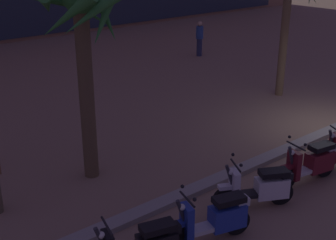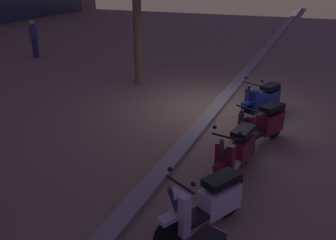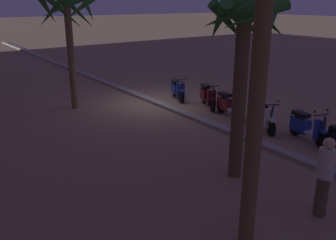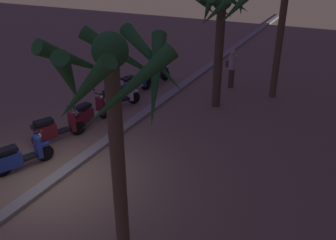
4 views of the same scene
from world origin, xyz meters
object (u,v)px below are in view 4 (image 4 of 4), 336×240
scooter_maroon_gap_after_mid (54,129)px  crossing_sign (219,44)px  palm_tree_far_corner (221,20)px  scooter_blue_far_back (133,84)px  pedestrian_by_palm_tree (232,68)px  scooter_white_second_in_line (118,97)px  scooter_black_last_in_row (154,75)px  palm_tree_by_mall_entrance (114,92)px  scooter_blue_mid_front (18,156)px  scooter_maroon_mid_centre (89,113)px

scooter_maroon_gap_after_mid → crossing_sign: crossing_sign is taller
crossing_sign → palm_tree_far_corner: (3.90, 1.38, 1.92)m
scooter_blue_far_back → pedestrian_by_palm_tree: 4.50m
scooter_white_second_in_line → crossing_sign: crossing_sign is taller
scooter_maroon_gap_after_mid → palm_tree_far_corner: bearing=145.2°
scooter_maroon_gap_after_mid → pedestrian_by_palm_tree: (-7.61, 3.53, 0.46)m
scooter_black_last_in_row → crossing_sign: bearing=144.2°
scooter_blue_far_back → palm_tree_by_mall_entrance: (7.79, 4.66, 3.18)m
scooter_blue_far_back → palm_tree_by_mall_entrance: 9.62m
scooter_black_last_in_row → crossing_sign: size_ratio=0.73×
scooter_white_second_in_line → palm_tree_far_corner: bearing=120.7°
scooter_blue_mid_front → scooter_white_second_in_line: bearing=-180.0°
scooter_black_last_in_row → crossing_sign: 3.70m
scooter_white_second_in_line → scooter_black_last_in_row: bearing=-179.2°
scooter_blue_far_back → palm_tree_far_corner: (-0.49, 3.65, 2.96)m
scooter_blue_far_back → palm_tree_far_corner: bearing=97.6°
crossing_sign → palm_tree_by_mall_entrance: 12.60m
scooter_white_second_in_line → scooter_blue_mid_front: same height
scooter_white_second_in_line → palm_tree_by_mall_entrance: size_ratio=0.34×
scooter_maroon_gap_after_mid → scooter_black_last_in_row: bearing=177.9°
scooter_black_last_in_row → scooter_maroon_mid_centre: bearing=0.1°
scooter_blue_far_back → scooter_blue_mid_front: 6.57m
scooter_maroon_gap_after_mid → pedestrian_by_palm_tree: 8.40m
scooter_blue_far_back → scooter_black_last_in_row: bearing=172.5°
scooter_maroon_gap_after_mid → scooter_blue_mid_front: (1.75, 0.28, -0.02)m
scooter_black_last_in_row → scooter_blue_far_back: 1.53m
scooter_blue_mid_front → palm_tree_far_corner: palm_tree_far_corner is taller
scooter_maroon_mid_centre → scooter_blue_mid_front: 3.28m
scooter_black_last_in_row → scooter_white_second_in_line: (3.05, 0.04, 0.01)m
scooter_maroon_mid_centre → pedestrian_by_palm_tree: pedestrian_by_palm_tree is taller
scooter_blue_far_back → scooter_white_second_in_line: 1.56m
scooter_white_second_in_line → crossing_sign: size_ratio=0.66×
scooter_maroon_gap_after_mid → crossing_sign: 9.55m
scooter_black_last_in_row → scooter_blue_far_back: size_ratio=1.01×
palm_tree_far_corner → pedestrian_by_palm_tree: bearing=-176.2°
scooter_black_last_in_row → pedestrian_by_palm_tree: pedestrian_by_palm_tree is taller
pedestrian_by_palm_tree → scooter_black_last_in_row: bearing=-68.8°
scooter_maroon_mid_centre → pedestrian_by_palm_tree: bearing=151.6°
scooter_maroon_mid_centre → scooter_blue_mid_front: (3.28, 0.04, -0.02)m
scooter_white_second_in_line → scooter_maroon_mid_centre: 1.75m
crossing_sign → scooter_blue_mid_front: bearing=-10.5°
palm_tree_far_corner → pedestrian_by_palm_tree: (-2.30, -0.15, -2.50)m
scooter_blue_far_back → crossing_sign: size_ratio=0.72×
palm_tree_by_mall_entrance → pedestrian_by_palm_tree: 10.99m
scooter_blue_mid_front → scooter_blue_far_back: bearing=-177.9°
scooter_black_last_in_row → pedestrian_by_palm_tree: (-1.28, 3.30, 0.48)m
scooter_blue_mid_front → pedestrian_by_palm_tree: 9.92m
scooter_white_second_in_line → crossing_sign: (-5.93, 2.03, 1.06)m
scooter_maroon_mid_centre → crossing_sign: size_ratio=0.71×
scooter_maroon_gap_after_mid → palm_tree_by_mall_entrance: palm_tree_by_mall_entrance is taller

